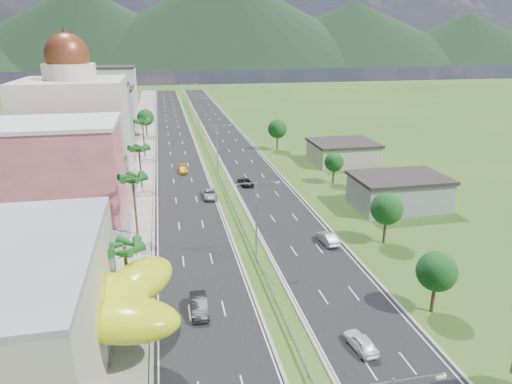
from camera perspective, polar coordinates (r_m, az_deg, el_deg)
ground at (r=51.78m, az=2.34°, el=-13.68°), size 500.00×500.00×0.00m
road_left at (r=135.27m, az=-10.10°, el=6.61°), size 11.00×260.00×0.04m
road_right at (r=136.47m, az=-3.76°, el=6.96°), size 11.00×260.00×0.04m
sidewalk_left at (r=135.36m, az=-14.14°, el=6.35°), size 7.00×260.00×0.12m
median_guardrail at (r=118.02m, az=-6.14°, el=5.33°), size 0.10×216.06×0.76m
streetlight_median_b at (r=57.44m, az=0.02°, el=-2.70°), size 6.04×0.25×11.00m
streetlight_median_c at (r=95.33m, az=-4.90°, el=5.93°), size 6.04×0.25×11.00m
streetlight_median_d at (r=139.38m, az=-7.21°, el=9.91°), size 6.04×0.25×11.00m
streetlight_median_e at (r=183.88m, az=-8.43°, el=11.97°), size 6.04×0.25×11.00m
lime_canopy at (r=45.51m, az=-22.12°, el=-12.79°), size 18.00×15.00×7.40m
pink_shophouse at (r=78.94m, az=-23.82°, el=2.24°), size 20.00×15.00×15.00m
domed_building at (r=100.20m, az=-21.60°, el=8.01°), size 20.00×20.00×28.70m
midrise_grey at (r=124.98m, az=-19.19°, el=8.61°), size 16.00×15.00×16.00m
midrise_beige at (r=146.80m, az=-18.14°, el=9.49°), size 16.00×15.00×13.00m
midrise_white at (r=169.17m, az=-17.47°, el=11.52°), size 16.00×15.00×18.00m
shed_near at (r=81.76m, az=17.36°, el=-0.14°), size 15.00×10.00×5.00m
shed_far at (r=108.64m, az=10.79°, el=4.79°), size 14.00×12.00×4.40m
palm_tree_b at (r=49.15m, az=-16.10°, el=-6.94°), size 3.60×3.60×8.10m
palm_tree_c at (r=67.33m, az=-15.15°, el=1.45°), size 3.60×3.60×9.60m
palm_tree_d at (r=89.78m, az=-14.41°, el=5.13°), size 3.60×3.60×8.60m
palm_tree_e at (r=114.12m, az=-14.01°, el=8.37°), size 3.60×3.60×9.40m
leafy_tree_lfar at (r=139.21m, az=-13.63°, el=9.04°), size 4.90×4.90×8.05m
leafy_tree_ra at (r=51.43m, az=21.66°, el=-9.23°), size 4.20×4.20×6.90m
leafy_tree_rb at (r=66.00m, az=16.04°, el=-2.03°), size 4.55×4.55×7.47m
leafy_tree_rc at (r=91.70m, az=9.74°, el=3.69°), size 3.85×3.85×6.33m
leafy_tree_rd at (r=118.11m, az=2.68°, el=7.89°), size 4.90×4.90×8.05m
mountain_ridge at (r=498.21m, az=-3.65°, el=15.49°), size 860.00×140.00×90.00m
car_dark_left at (r=50.12m, az=-7.15°, el=-13.86°), size 1.78×5.02×1.65m
car_silver_mid_left at (r=83.32m, az=-5.79°, el=-0.25°), size 2.55×5.40×1.49m
car_yellow_far_left at (r=100.02m, az=-9.10°, el=2.81°), size 2.10×4.82×1.38m
car_white_near_right at (r=45.93m, az=12.98°, el=-17.79°), size 2.29×4.43×1.44m
car_silver_right at (r=65.68m, az=8.92°, el=-5.72°), size 2.14×4.85×1.55m
car_dark_far_right at (r=90.35m, az=-1.35°, el=1.31°), size 2.88×5.12×1.35m
motorcycle at (r=55.58m, az=-11.88°, el=-10.91°), size 0.84×1.90×1.17m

